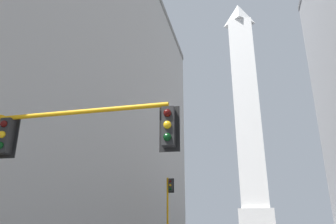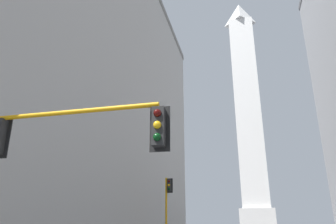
# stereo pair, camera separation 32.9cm
# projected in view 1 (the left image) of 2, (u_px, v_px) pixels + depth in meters

# --- Properties ---
(building_left) EXTENTS (19.99, 51.14, 33.19)m
(building_left) POSITION_uv_depth(u_px,v_px,m) (54.00, 86.00, 36.16)
(building_left) COLOR #B2AFAA
(building_left) RESTS_ON ground_plane
(obelisk) EXTENTS (8.13, 8.13, 65.80)m
(obelisk) POSITION_uv_depth(u_px,v_px,m) (247.00, 112.00, 87.35)
(obelisk) COLOR silver
(obelisk) RESTS_ON ground_plane
(traffic_light_mid_left) EXTENTS (0.77, 0.50, 6.20)m
(traffic_light_mid_left) POSITION_uv_depth(u_px,v_px,m) (169.00, 201.00, 29.96)
(traffic_light_mid_left) COLOR orange
(traffic_light_mid_left) RESTS_ON ground_plane
(traffic_light_near_left) EXTENTS (5.96, 0.51, 5.02)m
(traffic_light_near_left) POSITION_uv_depth(u_px,v_px,m) (55.00, 148.00, 9.61)
(traffic_light_near_left) COLOR orange
(traffic_light_near_left) RESTS_ON ground_plane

